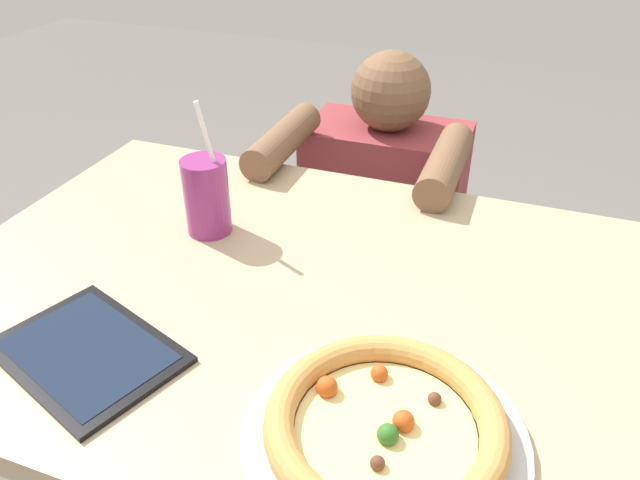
{
  "coord_description": "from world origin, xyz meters",
  "views": [
    {
      "loc": [
        0.22,
        -0.68,
        1.31
      ],
      "look_at": [
        -0.06,
        0.1,
        0.78
      ],
      "focal_mm": 34.22,
      "sensor_mm": 36.0,
      "label": 1
    }
  ],
  "objects_px": {
    "tablet": "(87,352)",
    "diner_seated": "(380,245)",
    "pizza_near": "(385,427)",
    "drink_cup_colored": "(207,196)"
  },
  "relations": [
    {
      "from": "tablet",
      "to": "diner_seated",
      "type": "relative_size",
      "value": 0.3
    },
    {
      "from": "tablet",
      "to": "pizza_near",
      "type": "bearing_deg",
      "value": 0.15
    },
    {
      "from": "tablet",
      "to": "diner_seated",
      "type": "distance_m",
      "value": 0.96
    },
    {
      "from": "pizza_near",
      "to": "tablet",
      "type": "height_order",
      "value": "pizza_near"
    },
    {
      "from": "diner_seated",
      "to": "tablet",
      "type": "bearing_deg",
      "value": -100.99
    },
    {
      "from": "tablet",
      "to": "diner_seated",
      "type": "xyz_separation_m",
      "value": [
        0.17,
        0.88,
        -0.34
      ]
    },
    {
      "from": "pizza_near",
      "to": "drink_cup_colored",
      "type": "bearing_deg",
      "value": 140.51
    },
    {
      "from": "drink_cup_colored",
      "to": "tablet",
      "type": "bearing_deg",
      "value": -89.86
    },
    {
      "from": "drink_cup_colored",
      "to": "tablet",
      "type": "height_order",
      "value": "drink_cup_colored"
    },
    {
      "from": "pizza_near",
      "to": "diner_seated",
      "type": "relative_size",
      "value": 0.34
    }
  ]
}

